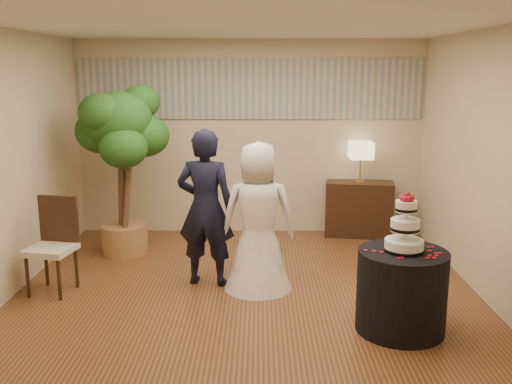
{
  "coord_description": "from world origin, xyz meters",
  "views": [
    {
      "loc": [
        0.14,
        -5.76,
        2.39
      ],
      "look_at": [
        0.1,
        0.4,
        1.05
      ],
      "focal_mm": 40.0,
      "sensor_mm": 36.0,
      "label": 1
    }
  ],
  "objects_px": {
    "groom": "(206,208)",
    "ficus_tree": "(121,170)",
    "side_chair": "(50,247)",
    "bride": "(258,216)",
    "cake_table": "(401,291)",
    "console": "(359,209)",
    "table_lamp": "(361,162)",
    "wedding_cake": "(405,222)"
  },
  "relations": [
    {
      "from": "groom",
      "to": "ficus_tree",
      "type": "distance_m",
      "value": 1.61
    },
    {
      "from": "ficus_tree",
      "to": "side_chair",
      "type": "distance_m",
      "value": 1.56
    },
    {
      "from": "groom",
      "to": "bride",
      "type": "xyz_separation_m",
      "value": [
        0.58,
        -0.14,
        -0.06
      ]
    },
    {
      "from": "bride",
      "to": "side_chair",
      "type": "xyz_separation_m",
      "value": [
        -2.23,
        -0.15,
        -0.3
      ]
    },
    {
      "from": "cake_table",
      "to": "groom",
      "type": "bearing_deg",
      "value": 148.36
    },
    {
      "from": "groom",
      "to": "console",
      "type": "height_order",
      "value": "groom"
    },
    {
      "from": "table_lamp",
      "to": "cake_table",
      "type": "bearing_deg",
      "value": -92.44
    },
    {
      "from": "wedding_cake",
      "to": "console",
      "type": "height_order",
      "value": "wedding_cake"
    },
    {
      "from": "groom",
      "to": "console",
      "type": "relative_size",
      "value": 1.85
    },
    {
      "from": "wedding_cake",
      "to": "table_lamp",
      "type": "relative_size",
      "value": 0.96
    },
    {
      "from": "groom",
      "to": "side_chair",
      "type": "xyz_separation_m",
      "value": [
        -1.65,
        -0.29,
        -0.36
      ]
    },
    {
      "from": "ficus_tree",
      "to": "bride",
      "type": "bearing_deg",
      "value": -34.53
    },
    {
      "from": "groom",
      "to": "console",
      "type": "xyz_separation_m",
      "value": [
        2.04,
        1.91,
        -0.48
      ]
    },
    {
      "from": "wedding_cake",
      "to": "table_lamp",
      "type": "xyz_separation_m",
      "value": [
        0.13,
        3.09,
        0.04
      ]
    },
    {
      "from": "bride",
      "to": "table_lamp",
      "type": "height_order",
      "value": "bride"
    },
    {
      "from": "bride",
      "to": "cake_table",
      "type": "distance_m",
      "value": 1.73
    },
    {
      "from": "wedding_cake",
      "to": "ficus_tree",
      "type": "height_order",
      "value": "ficus_tree"
    },
    {
      "from": "bride",
      "to": "table_lamp",
      "type": "distance_m",
      "value": 2.53
    },
    {
      "from": "bride",
      "to": "cake_table",
      "type": "height_order",
      "value": "bride"
    },
    {
      "from": "console",
      "to": "ficus_tree",
      "type": "bearing_deg",
      "value": -157.05
    },
    {
      "from": "cake_table",
      "to": "table_lamp",
      "type": "distance_m",
      "value": 3.17
    },
    {
      "from": "bride",
      "to": "ficus_tree",
      "type": "bearing_deg",
      "value": -36.61
    },
    {
      "from": "wedding_cake",
      "to": "side_chair",
      "type": "xyz_separation_m",
      "value": [
        -3.55,
        0.89,
        -0.53
      ]
    },
    {
      "from": "groom",
      "to": "table_lamp",
      "type": "bearing_deg",
      "value": -127.38
    },
    {
      "from": "groom",
      "to": "cake_table",
      "type": "xyz_separation_m",
      "value": [
        1.9,
        -1.17,
        -0.5
      ]
    },
    {
      "from": "ficus_tree",
      "to": "side_chair",
      "type": "relative_size",
      "value": 2.16
    },
    {
      "from": "bride",
      "to": "table_lamp",
      "type": "xyz_separation_m",
      "value": [
        1.45,
        2.05,
        0.27
      ]
    },
    {
      "from": "table_lamp",
      "to": "side_chair",
      "type": "distance_m",
      "value": 4.33
    },
    {
      "from": "groom",
      "to": "console",
      "type": "distance_m",
      "value": 2.84
    },
    {
      "from": "table_lamp",
      "to": "wedding_cake",
      "type": "bearing_deg",
      "value": -92.44
    },
    {
      "from": "wedding_cake",
      "to": "side_chair",
      "type": "distance_m",
      "value": 3.7
    },
    {
      "from": "wedding_cake",
      "to": "ficus_tree",
      "type": "bearing_deg",
      "value": 143.92
    },
    {
      "from": "groom",
      "to": "side_chair",
      "type": "height_order",
      "value": "groom"
    },
    {
      "from": "bride",
      "to": "wedding_cake",
      "type": "height_order",
      "value": "bride"
    },
    {
      "from": "console",
      "to": "ficus_tree",
      "type": "distance_m",
      "value": 3.4
    },
    {
      "from": "side_chair",
      "to": "wedding_cake",
      "type": "bearing_deg",
      "value": -3.21
    },
    {
      "from": "cake_table",
      "to": "console",
      "type": "relative_size",
      "value": 0.86
    },
    {
      "from": "cake_table",
      "to": "side_chair",
      "type": "relative_size",
      "value": 0.79
    },
    {
      "from": "table_lamp",
      "to": "console",
      "type": "bearing_deg",
      "value": 0.0
    },
    {
      "from": "table_lamp",
      "to": "side_chair",
      "type": "relative_size",
      "value": 0.56
    },
    {
      "from": "cake_table",
      "to": "side_chair",
      "type": "distance_m",
      "value": 3.66
    },
    {
      "from": "side_chair",
      "to": "ficus_tree",
      "type": "bearing_deg",
      "value": 81.95
    }
  ]
}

